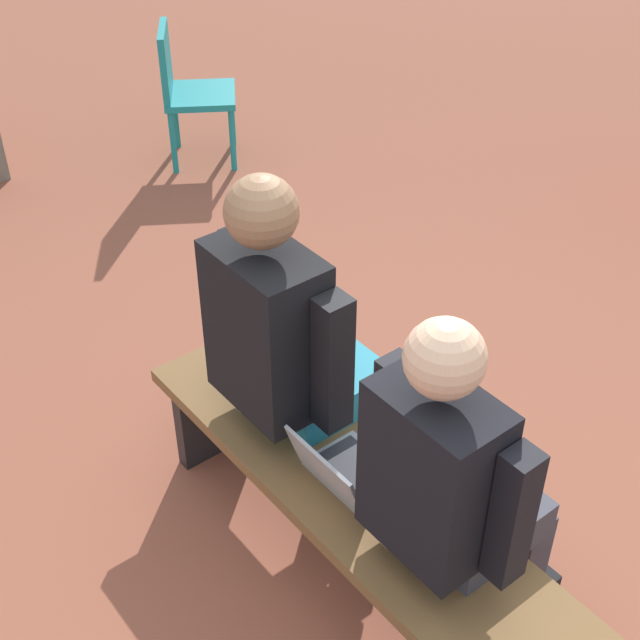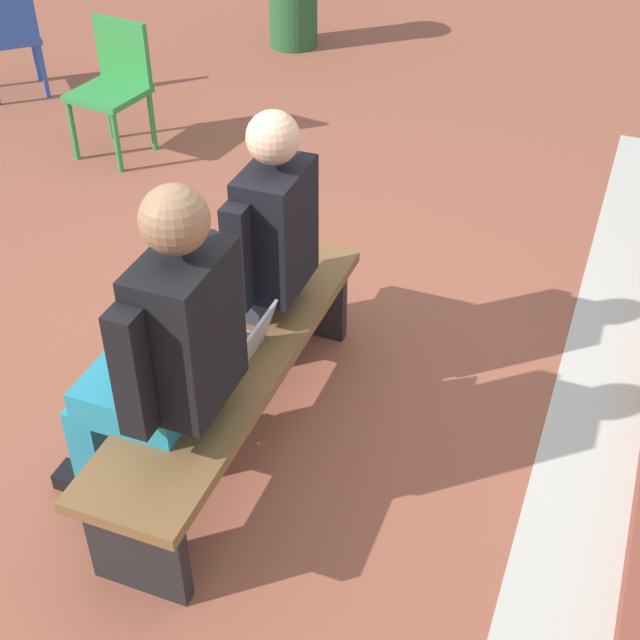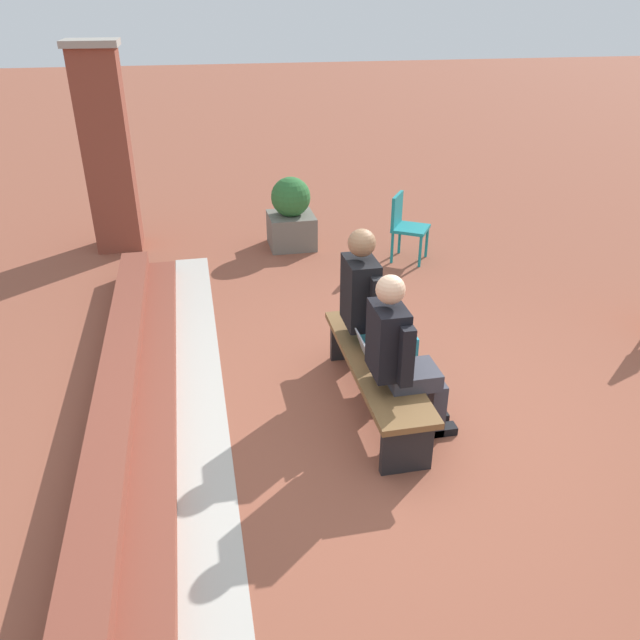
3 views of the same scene
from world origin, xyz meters
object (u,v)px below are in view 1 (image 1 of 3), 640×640
laptop (346,473)px  person_adult (295,346)px  person_student (456,486)px  bench (351,504)px  plastic_chair_mid_courtyard (187,86)px

laptop → person_adult: bearing=-12.6°
person_adult → laptop: person_adult is taller
person_student → laptop: size_ratio=4.17×
person_student → person_adult: 0.75m
person_student → person_adult: bearing=-0.3°
person_adult → laptop: bearing=167.4°
bench → person_student: bearing=-169.7°
person_student → plastic_chair_mid_courtyard: person_student is taller
plastic_chair_mid_courtyard → person_student: bearing=160.6°
person_student → laptop: 0.44m
bench → laptop: size_ratio=5.63×
person_student → plastic_chair_mid_courtyard: size_ratio=1.59×
bench → plastic_chair_mid_courtyard: (3.06, -1.27, 0.13)m
bench → person_adult: (0.38, -0.07, 0.39)m
bench → person_adult: size_ratio=1.28×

